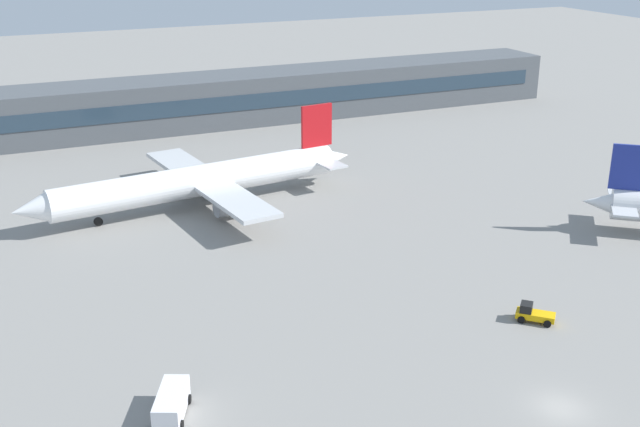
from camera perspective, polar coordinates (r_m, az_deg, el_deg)
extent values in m
plane|color=gray|center=(96.01, 1.64, -1.42)|extent=(400.00, 400.00, 0.00)
cube|color=#4C5156|center=(147.74, -8.25, 8.07)|extent=(141.79, 12.00, 9.00)
cube|color=#263847|center=(141.95, -7.58, 7.78)|extent=(134.70, 0.16, 2.80)
cone|color=white|center=(102.29, 19.51, 0.77)|extent=(4.70, 4.53, 2.70)
cube|color=navy|center=(101.21, 21.55, 3.12)|extent=(3.70, 3.10, 5.58)
cube|color=silver|center=(102.51, 21.06, 0.73)|extent=(8.61, 9.67, 0.24)
cylinder|color=white|center=(104.90, -8.72, 2.37)|extent=(39.50, 9.14, 4.15)
cone|color=white|center=(99.30, -20.21, 0.25)|extent=(5.03, 4.49, 3.94)
cone|color=white|center=(114.23, 1.18, 4.12)|extent=(4.48, 3.41, 2.90)
cube|color=red|center=(111.22, -0.25, 6.38)|extent=(4.81, 1.00, 6.00)
cube|color=silver|center=(112.67, -0.10, 4.01)|extent=(4.43, 11.21, 0.26)
cube|color=silver|center=(105.39, -8.16, 2.30)|extent=(9.38, 33.14, 0.55)
cylinder|color=gray|center=(111.65, -9.46, 2.44)|extent=(3.74, 2.61, 2.18)
cylinder|color=gray|center=(100.21, -6.63, 0.47)|extent=(3.74, 2.61, 2.18)
cylinder|color=black|center=(101.85, -15.76, -0.58)|extent=(1.14, 0.57, 1.09)
cylinder|color=black|center=(109.14, -8.16, 1.43)|extent=(1.14, 0.57, 1.09)
cylinder|color=black|center=(104.22, -6.92, 0.56)|extent=(1.14, 0.57, 1.09)
cube|color=#F2B20C|center=(78.01, 15.34, -7.13)|extent=(3.63, 3.58, 0.60)
cube|color=black|center=(77.77, 14.72, -6.62)|extent=(1.76, 1.77, 0.90)
cylinder|color=black|center=(78.91, 14.50, -6.95)|extent=(0.68, 0.67, 0.70)
cylinder|color=black|center=(77.53, 14.37, -7.46)|extent=(0.68, 0.67, 0.70)
cylinder|color=black|center=(78.80, 16.24, -7.18)|extent=(0.68, 0.67, 0.70)
cylinder|color=black|center=(77.41, 16.14, -7.69)|extent=(0.68, 0.67, 0.70)
cube|color=white|center=(63.05, -10.71, -13.35)|extent=(3.98, 5.56, 1.90)
cube|color=#1E2633|center=(64.41, -10.40, -12.00)|extent=(1.79, 0.93, 0.70)
cylinder|color=black|center=(64.66, -9.47, -13.11)|extent=(0.57, 0.81, 0.76)
cylinder|color=black|center=(65.04, -11.29, -13.03)|extent=(0.57, 0.81, 0.76)
cylinder|color=black|center=(61.91, -10.01, -14.85)|extent=(0.57, 0.81, 0.76)
cylinder|color=black|center=(62.31, -11.92, -14.74)|extent=(0.57, 0.81, 0.76)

